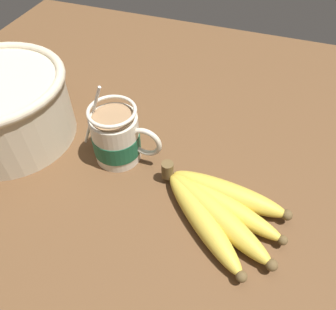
{
  "coord_description": "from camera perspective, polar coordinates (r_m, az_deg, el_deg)",
  "views": [
    {
      "loc": [
        16.22,
        -32.5,
        47.78
      ],
      "look_at": [
        4.41,
        1.4,
        8.57
      ],
      "focal_mm": 35.0,
      "sensor_mm": 36.0,
      "label": 1
    }
  ],
  "objects": [
    {
      "name": "woven_basket",
      "position": [
        0.66,
        -26.93,
        7.58
      ],
      "size": [
        24.62,
        24.62,
        12.87
      ],
      "color": "beige",
      "rests_on": "table"
    },
    {
      "name": "table",
      "position": [
        0.58,
        -4.55,
        -4.31
      ],
      "size": [
        114.06,
        114.06,
        3.85
      ],
      "color": "brown",
      "rests_on": "ground"
    },
    {
      "name": "coffee_mug",
      "position": [
        0.57,
        -8.91,
        3.04
      ],
      "size": [
        14.74,
        8.27,
        14.82
      ],
      "color": "beige",
      "rests_on": "table"
    },
    {
      "name": "banana_bunch",
      "position": [
        0.51,
        8.66,
        -9.16
      ],
      "size": [
        21.36,
        16.59,
        4.21
      ],
      "color": "brown",
      "rests_on": "table"
    }
  ]
}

